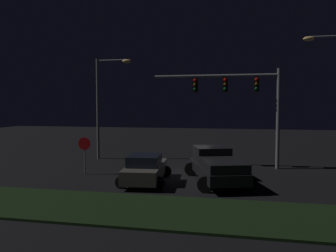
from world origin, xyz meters
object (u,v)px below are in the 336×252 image
(pickup_truck, at_px, (216,164))
(car_sedan, at_px, (145,169))
(street_lamp_left, at_px, (105,95))
(traffic_signal_gantry, at_px, (240,94))
(stop_sign, at_px, (85,148))

(pickup_truck, height_order, car_sedan, pickup_truck)
(car_sedan, distance_m, street_lamp_left, 9.65)
(car_sedan, relative_size, traffic_signal_gantry, 0.55)
(traffic_signal_gantry, distance_m, street_lamp_left, 10.18)
(street_lamp_left, bearing_deg, car_sedan, -54.01)
(pickup_truck, xyz_separation_m, traffic_signal_gantry, (1.24, 4.71, 3.90))
(traffic_signal_gantry, relative_size, street_lamp_left, 1.08)
(street_lamp_left, bearing_deg, stop_sign, -80.03)
(traffic_signal_gantry, xyz_separation_m, street_lamp_left, (-10.06, 1.51, -0.01))
(traffic_signal_gantry, bearing_deg, car_sedan, -131.75)
(traffic_signal_gantry, distance_m, stop_sign, 10.53)
(pickup_truck, xyz_separation_m, car_sedan, (-3.71, -0.83, -0.26))
(pickup_truck, xyz_separation_m, street_lamp_left, (-8.83, 6.22, 3.89))
(car_sedan, bearing_deg, stop_sign, 67.07)
(stop_sign, bearing_deg, car_sedan, -17.88)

